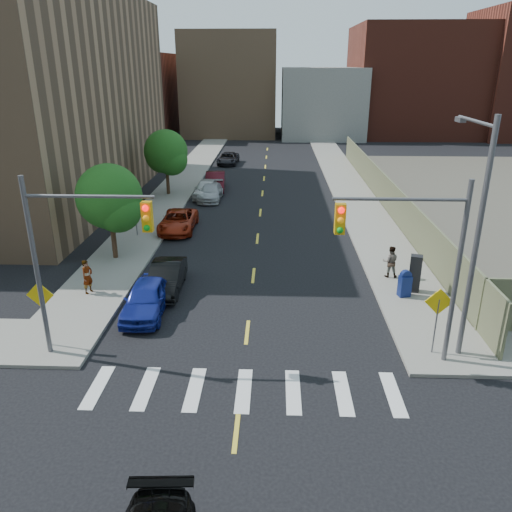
# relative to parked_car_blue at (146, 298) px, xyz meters

# --- Properties ---
(ground) EXTENTS (160.00, 160.00, 0.00)m
(ground) POSITION_rel_parked_car_blue_xyz_m (4.60, -9.56, -0.74)
(ground) COLOR black
(ground) RESTS_ON ground
(sidewalk_nw) EXTENTS (3.50, 73.00, 0.15)m
(sidewalk_nw) POSITION_rel_parked_car_blue_xyz_m (-3.15, 31.94, -0.66)
(sidewalk_nw) COLOR gray
(sidewalk_nw) RESTS_ON ground
(sidewalk_ne) EXTENTS (3.50, 73.00, 0.15)m
(sidewalk_ne) POSITION_rel_parked_car_blue_xyz_m (12.35, 31.94, -0.66)
(sidewalk_ne) COLOR gray
(sidewalk_ne) RESTS_ON ground
(fence_north) EXTENTS (0.12, 44.00, 2.50)m
(fence_north) POSITION_rel_parked_car_blue_xyz_m (14.20, 18.44, 0.51)
(fence_north) COLOR #6B704E
(fence_north) RESTS_ON ground
(bg_bldg_west) EXTENTS (14.00, 18.00, 12.00)m
(bg_bldg_west) POSITION_rel_parked_car_blue_xyz_m (-17.40, 60.44, 5.26)
(bg_bldg_west) COLOR #592319
(bg_bldg_west) RESTS_ON ground
(bg_bldg_midwest) EXTENTS (14.00, 16.00, 15.00)m
(bg_bldg_midwest) POSITION_rel_parked_car_blue_xyz_m (-1.40, 62.44, 6.76)
(bg_bldg_midwest) COLOR #8C6B4C
(bg_bldg_midwest) RESTS_ON ground
(bg_bldg_center) EXTENTS (12.00, 16.00, 10.00)m
(bg_bldg_center) POSITION_rel_parked_car_blue_xyz_m (12.60, 60.44, 4.26)
(bg_bldg_center) COLOR gray
(bg_bldg_center) RESTS_ON ground
(bg_bldg_east) EXTENTS (18.00, 18.00, 16.00)m
(bg_bldg_east) POSITION_rel_parked_car_blue_xyz_m (26.60, 62.44, 7.26)
(bg_bldg_east) COLOR #592319
(bg_bldg_east) RESTS_ON ground
(signal_nw) EXTENTS (4.59, 0.30, 7.00)m
(signal_nw) POSITION_rel_parked_car_blue_xyz_m (-1.39, -3.56, 3.79)
(signal_nw) COLOR #59595E
(signal_nw) RESTS_ON ground
(signal_ne) EXTENTS (4.59, 0.30, 7.00)m
(signal_ne) POSITION_rel_parked_car_blue_xyz_m (10.58, -3.56, 3.79)
(signal_ne) COLOR #59595E
(signal_ne) RESTS_ON ground
(streetlight_ne) EXTENTS (0.25, 3.70, 9.00)m
(streetlight_ne) POSITION_rel_parked_car_blue_xyz_m (12.80, -2.66, 4.48)
(streetlight_ne) COLOR #59595E
(streetlight_ne) RESTS_ON ground
(warn_sign_nw) EXTENTS (1.06, 0.06, 2.83)m
(warn_sign_nw) POSITION_rel_parked_car_blue_xyz_m (-3.20, -3.06, 1.26)
(warn_sign_nw) COLOR #59595E
(warn_sign_nw) RESTS_ON ground
(warn_sign_ne) EXTENTS (1.06, 0.06, 2.83)m
(warn_sign_ne) POSITION_rel_parked_car_blue_xyz_m (11.80, -3.06, 1.26)
(warn_sign_ne) COLOR #59595E
(warn_sign_ne) RESTS_ON ground
(warn_sign_midwest) EXTENTS (1.06, 0.06, 2.83)m
(warn_sign_midwest) POSITION_rel_parked_car_blue_xyz_m (-3.20, 10.44, 1.26)
(warn_sign_midwest) COLOR #59595E
(warn_sign_midwest) RESTS_ON ground
(tree_west_near) EXTENTS (3.66, 3.64, 5.52)m
(tree_west_near) POSITION_rel_parked_car_blue_xyz_m (-3.41, 6.48, 2.74)
(tree_west_near) COLOR #332114
(tree_west_near) RESTS_ON ground
(tree_west_far) EXTENTS (3.66, 3.64, 5.52)m
(tree_west_far) POSITION_rel_parked_car_blue_xyz_m (-3.41, 21.48, 2.74)
(tree_west_far) COLOR #332114
(tree_west_far) RESTS_ON ground
(parked_car_blue) EXTENTS (1.82, 4.37, 1.48)m
(parked_car_blue) POSITION_rel_parked_car_blue_xyz_m (0.00, 0.00, 0.00)
(parked_car_blue) COLOR navy
(parked_car_blue) RESTS_ON ground
(parked_car_black) EXTENTS (1.60, 4.28, 1.40)m
(parked_car_black) POSITION_rel_parked_car_blue_xyz_m (0.40, 2.43, -0.04)
(parked_car_black) COLOR black
(parked_car_black) RESTS_ON ground
(parked_car_red) EXTENTS (2.28, 4.84, 1.34)m
(parked_car_red) POSITION_rel_parked_car_blue_xyz_m (-0.78, 11.89, -0.07)
(parked_car_red) COLOR maroon
(parked_car_red) RESTS_ON ground
(parked_car_silver) EXTENTS (1.92, 4.51, 1.30)m
(parked_car_silver) POSITION_rel_parked_car_blue_xyz_m (0.40, 20.12, -0.09)
(parked_car_silver) COLOR #A0A3A8
(parked_car_silver) RESTS_ON ground
(parked_car_white) EXTENTS (2.07, 4.53, 1.51)m
(parked_car_white) POSITION_rel_parked_car_blue_xyz_m (-0.06, 20.89, 0.01)
(parked_car_white) COLOR silver
(parked_car_white) RESTS_ON ground
(parked_car_maroon) EXTENTS (2.01, 4.89, 1.57)m
(parked_car_maroon) POSITION_rel_parked_car_blue_xyz_m (0.40, 23.44, 0.05)
(parked_car_maroon) COLOR #410D15
(parked_car_maroon) RESTS_ON ground
(parked_car_grey) EXTENTS (2.34, 4.65, 1.26)m
(parked_car_grey) POSITION_rel_parked_car_blue_xyz_m (0.40, 35.83, -0.11)
(parked_car_grey) COLOR black
(parked_car_grey) RESTS_ON ground
(mailbox) EXTENTS (0.62, 0.53, 1.32)m
(mailbox) POSITION_rel_parked_car_blue_xyz_m (11.89, 1.92, 0.05)
(mailbox) COLOR navy
(mailbox) RESTS_ON sidewalk_ne
(payphone) EXTENTS (0.65, 0.58, 1.85)m
(payphone) POSITION_rel_parked_car_blue_xyz_m (12.48, 2.49, 0.34)
(payphone) COLOR black
(payphone) RESTS_ON sidewalk_ne
(pedestrian_west) EXTENTS (0.61, 0.72, 1.68)m
(pedestrian_west) POSITION_rel_parked_car_blue_xyz_m (-3.25, 1.71, 0.25)
(pedestrian_west) COLOR gray
(pedestrian_west) RESTS_ON sidewalk_nw
(pedestrian_east) EXTENTS (0.89, 0.73, 1.67)m
(pedestrian_east) POSITION_rel_parked_car_blue_xyz_m (11.68, 4.23, 0.25)
(pedestrian_east) COLOR gray
(pedestrian_east) RESTS_ON sidewalk_ne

